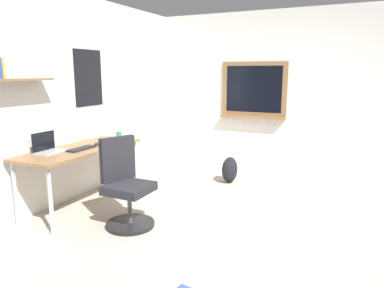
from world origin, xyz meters
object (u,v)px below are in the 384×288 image
laptop (48,148)px  coffee_mug (119,135)px  computer_mouse (97,144)px  backpack (230,170)px  keyboard (81,149)px  desk (82,153)px  office_chair (126,188)px

laptop → coffee_mug: laptop is taller
computer_mouse → backpack: 2.01m
laptop → keyboard: bearing=-38.8°
coffee_mug → backpack: bearing=-51.5°
laptop → desk: bearing=-22.3°
keyboard → office_chair: bearing=-100.8°
laptop → backpack: 2.58m
laptop → keyboard: (0.28, -0.23, -0.04)m
keyboard → laptop: bearing=141.2°
computer_mouse → coffee_mug: (0.51, 0.05, 0.03)m
office_chair → laptop: size_ratio=3.06×
computer_mouse → desk: bearing=158.6°
computer_mouse → backpack: size_ratio=0.27×
coffee_mug → computer_mouse: bearing=-174.4°
laptop → computer_mouse: size_ratio=2.98×
office_chair → desk: bearing=74.7°
laptop → backpack: (2.07, -1.43, -0.60)m
desk → laptop: (-0.36, 0.15, 0.12)m
coffee_mug → keyboard: bearing=-176.4°
office_chair → computer_mouse: 0.89m
keyboard → backpack: 2.22m
desk → laptop: 0.41m
coffee_mug → backpack: coffee_mug is taller
laptop → coffee_mug: size_ratio=3.37×
keyboard → coffee_mug: bearing=3.6°
computer_mouse → coffee_mug: bearing=5.6°
desk → office_chair: office_chair is taller
desk → coffee_mug: 0.72m
computer_mouse → keyboard: bearing=180.0°
desk → backpack: (1.70, -1.28, -0.48)m
laptop → office_chair: bearing=-81.0°
desk → coffee_mug: bearing=-2.3°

